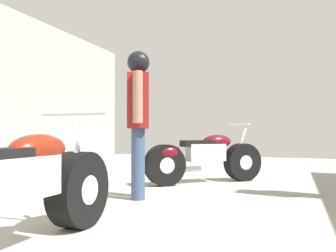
% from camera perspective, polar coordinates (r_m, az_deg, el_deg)
% --- Properties ---
extents(ground_plane, '(16.44, 16.44, 0.00)m').
position_cam_1_polar(ground_plane, '(3.52, 7.29, -13.86)').
color(ground_plane, '#A8A399').
extents(motorcycle_maroon_cruiser, '(0.60, 2.03, 0.95)m').
position_cam_1_polar(motorcycle_maroon_cruiser, '(2.39, -24.65, -10.15)').
color(motorcycle_maroon_cruiser, black).
rests_on(motorcycle_maroon_cruiser, ground_plane).
extents(motorcycle_black_naked, '(1.58, 1.51, 0.93)m').
position_cam_1_polar(motorcycle_black_naked, '(5.41, 5.81, -5.28)').
color(motorcycle_black_naked, black).
rests_on(motorcycle_black_naked, ground_plane).
extents(mechanic_in_blue, '(0.41, 0.67, 1.76)m').
position_cam_1_polar(mechanic_in_blue, '(4.16, -4.92, 2.69)').
color(mechanic_in_blue, '#384766').
rests_on(mechanic_in_blue, ground_plane).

